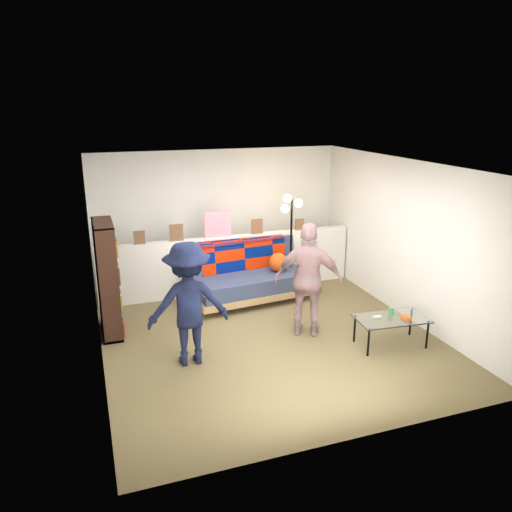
{
  "coord_description": "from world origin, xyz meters",
  "views": [
    {
      "loc": [
        -2.28,
        -6.12,
        3.18
      ],
      "look_at": [
        0.0,
        0.4,
        1.05
      ],
      "focal_mm": 35.0,
      "sensor_mm": 36.0,
      "label": 1
    }
  ],
  "objects_px": {
    "bookshelf": "(107,282)",
    "coffee_table": "(392,320)",
    "futon_sofa": "(251,277)",
    "person_right": "(309,280)",
    "floor_lamp": "(290,224)",
    "person_left": "(188,304)"
  },
  "relations": [
    {
      "from": "coffee_table",
      "to": "person_right",
      "type": "relative_size",
      "value": 0.61
    },
    {
      "from": "floor_lamp",
      "to": "person_left",
      "type": "xyz_separation_m",
      "value": [
        -2.16,
        -1.87,
        -0.42
      ]
    },
    {
      "from": "futon_sofa",
      "to": "bookshelf",
      "type": "xyz_separation_m",
      "value": [
        -2.31,
        -0.53,
        0.36
      ]
    },
    {
      "from": "bookshelf",
      "to": "coffee_table",
      "type": "relative_size",
      "value": 1.63
    },
    {
      "from": "futon_sofa",
      "to": "person_left",
      "type": "distance_m",
      "value": 2.28
    },
    {
      "from": "floor_lamp",
      "to": "coffee_table",
      "type": "bearing_deg",
      "value": -77.49
    },
    {
      "from": "futon_sofa",
      "to": "coffee_table",
      "type": "bearing_deg",
      "value": -60.14
    },
    {
      "from": "futon_sofa",
      "to": "person_right",
      "type": "distance_m",
      "value": 1.61
    },
    {
      "from": "floor_lamp",
      "to": "person_left",
      "type": "relative_size",
      "value": 1.08
    },
    {
      "from": "person_right",
      "to": "coffee_table",
      "type": "bearing_deg",
      "value": 173.03
    },
    {
      "from": "coffee_table",
      "to": "person_left",
      "type": "height_order",
      "value": "person_left"
    },
    {
      "from": "futon_sofa",
      "to": "bookshelf",
      "type": "relative_size",
      "value": 1.28
    },
    {
      "from": "bookshelf",
      "to": "person_left",
      "type": "bearing_deg",
      "value": -53.68
    },
    {
      "from": "floor_lamp",
      "to": "person_right",
      "type": "xyz_separation_m",
      "value": [
        -0.41,
        -1.64,
        -0.4
      ]
    },
    {
      "from": "futon_sofa",
      "to": "person_left",
      "type": "bearing_deg",
      "value": -128.79
    },
    {
      "from": "bookshelf",
      "to": "person_right",
      "type": "relative_size",
      "value": 1.0
    },
    {
      "from": "futon_sofa",
      "to": "person_left",
      "type": "relative_size",
      "value": 1.32
    },
    {
      "from": "floor_lamp",
      "to": "person_right",
      "type": "bearing_deg",
      "value": -104.12
    },
    {
      "from": "bookshelf",
      "to": "coffee_table",
      "type": "distance_m",
      "value": 3.97
    },
    {
      "from": "coffee_table",
      "to": "floor_lamp",
      "type": "bearing_deg",
      "value": 102.51
    },
    {
      "from": "coffee_table",
      "to": "person_left",
      "type": "xyz_separation_m",
      "value": [
        -2.68,
        0.46,
        0.42
      ]
    },
    {
      "from": "coffee_table",
      "to": "floor_lamp",
      "type": "relative_size",
      "value": 0.59
    }
  ]
}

